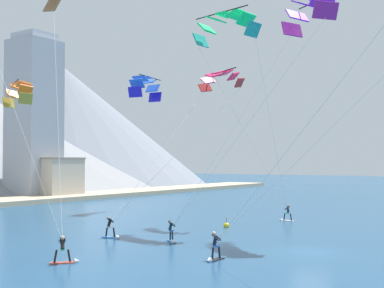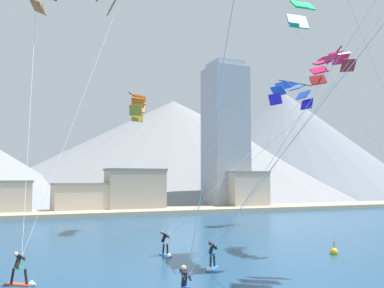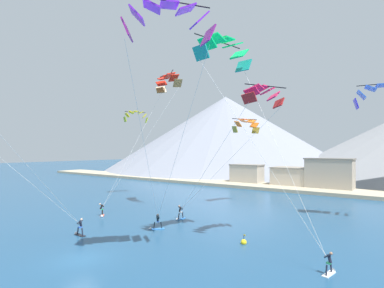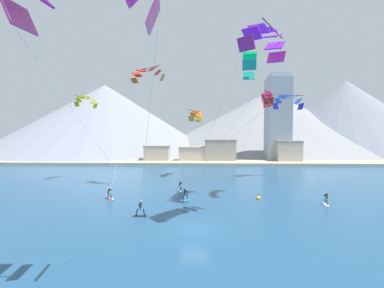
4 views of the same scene
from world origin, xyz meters
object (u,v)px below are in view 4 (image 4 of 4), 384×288
object	(u,v)px
kitesurfer_near_lead	(181,188)
parafoil_kite_distant_high_outer	(86,100)
kitesurfer_mid_center	(326,201)
parafoil_kite_far_left	(147,74)
parafoil_kite_near_trail	(264,41)
race_marker_buoy	(258,198)
parafoil_kite_near_lead	(266,99)
parafoil_kite_mid_center	(250,63)
kitesurfer_near_trail	(184,197)
parafoil_kite_distant_low_drift	(196,115)
kitesurfer_far_left	(110,196)
kitesurfer_far_right	(139,211)
parafoil_kite_distant_mid_solo	(288,101)

from	to	relation	value
kitesurfer_near_lead	parafoil_kite_distant_high_outer	world-z (taller)	parafoil_kite_distant_high_outer
kitesurfer_mid_center	parafoil_kite_far_left	world-z (taller)	parafoil_kite_far_left
parafoil_kite_near_trail	parafoil_kite_distant_high_outer	xyz separation A→B (m)	(-28.79, 22.94, -3.11)
race_marker_buoy	parafoil_kite_near_lead	bearing A→B (deg)	49.32
parafoil_kite_near_lead	parafoil_kite_mid_center	distance (m)	5.70
kitesurfer_near_trail	parafoil_kite_mid_center	bearing A→B (deg)	1.68
parafoil_kite_mid_center	parafoil_kite_distant_low_drift	bearing A→B (deg)	111.05
kitesurfer_near_lead	parafoil_kite_near_trail	size ratio (longest dim) A/B	0.10
kitesurfer_near_trail	parafoil_kite_distant_low_drift	bearing A→B (deg)	86.14
kitesurfer_far_left	parafoil_kite_near_lead	xyz separation A→B (m)	(21.87, 2.23, 13.57)
kitesurfer_far_right	race_marker_buoy	distance (m)	16.82
kitesurfer_near_trail	parafoil_kite_near_trail	size ratio (longest dim) A/B	0.09
parafoil_kite_mid_center	race_marker_buoy	distance (m)	18.42
parafoil_kite_near_lead	race_marker_buoy	xyz separation A→B (m)	(-1.25, -1.46, -13.96)
parafoil_kite_mid_center	kitesurfer_near_lead	bearing A→B (deg)	152.66
kitesurfer_near_lead	race_marker_buoy	distance (m)	11.91
parafoil_kite_distant_mid_solo	parafoil_kite_distant_high_outer	bearing A→B (deg)	-175.20
parafoil_kite_distant_mid_solo	parafoil_kite_distant_low_drift	bearing A→B (deg)	177.13
kitesurfer_far_right	parafoil_kite_distant_low_drift	xyz separation A→B (m)	(5.96, 26.15, 12.46)
kitesurfer_near_trail	parafoil_kite_distant_mid_solo	xyz separation A→B (m)	(20.10, 18.65, 15.28)
parafoil_kite_distant_mid_solo	parafoil_kite_near_trail	bearing A→B (deg)	-113.49
kitesurfer_near_lead	parafoil_kite_distant_low_drift	xyz separation A→B (m)	(2.20, 14.35, 12.47)
parafoil_kite_distant_mid_solo	race_marker_buoy	xyz separation A→B (m)	(-9.80, -17.50, -15.64)
kitesurfer_mid_center	parafoil_kite_mid_center	bearing A→B (deg)	171.09
parafoil_kite_far_left	parafoil_kite_distant_low_drift	size ratio (longest dim) A/B	3.63
parafoil_kite_near_trail	kitesurfer_far_left	bearing A→B (deg)	157.03
parafoil_kite_distant_low_drift	parafoil_kite_distant_mid_solo	bearing A→B (deg)	-2.87
kitesurfer_near_lead	parafoil_kite_mid_center	bearing A→B (deg)	-27.34
parafoil_kite_distant_mid_solo	race_marker_buoy	size ratio (longest dim) A/B	6.24
kitesurfer_near_trail	parafoil_kite_distant_low_drift	world-z (taller)	parafoil_kite_distant_low_drift
parafoil_kite_distant_low_drift	parafoil_kite_near_trail	bearing A→B (deg)	-74.93
kitesurfer_mid_center	parafoil_kite_far_left	distance (m)	33.27
parafoil_kite_distant_mid_solo	kitesurfer_far_left	bearing A→B (deg)	-149.01
kitesurfer_mid_center	parafoil_kite_distant_low_drift	distance (m)	29.71
parafoil_kite_mid_center	parafoil_kite_distant_high_outer	xyz separation A→B (m)	(-28.89, 15.01, -2.92)
kitesurfer_mid_center	parafoil_kite_near_trail	distance (m)	21.60
parafoil_kite_distant_high_outer	parafoil_kite_mid_center	bearing A→B (deg)	-27.46
kitesurfer_near_trail	kitesurfer_mid_center	size ratio (longest dim) A/B	0.98
parafoil_kite_distant_mid_solo	kitesurfer_near_lead	bearing A→B (deg)	-147.42
kitesurfer_near_lead	parafoil_kite_distant_low_drift	distance (m)	19.14
parafoil_kite_distant_low_drift	parafoil_kite_mid_center	bearing A→B (deg)	-68.95
parafoil_kite_near_trail	parafoil_kite_distant_high_outer	distance (m)	36.94
kitesurfer_near_trail	parafoil_kite_near_trail	world-z (taller)	parafoil_kite_near_trail
parafoil_kite_near_lead	parafoil_kite_far_left	world-z (taller)	parafoil_kite_far_left
parafoil_kite_mid_center	parafoil_kite_near_lead	bearing A→B (deg)	40.12
kitesurfer_far_left	kitesurfer_far_right	xyz separation A→B (m)	(5.68, -6.93, 0.03)
kitesurfer_near_trail	parafoil_kite_mid_center	world-z (taller)	parafoil_kite_mid_center
kitesurfer_near_trail	kitesurfer_far_right	world-z (taller)	kitesurfer_far_right
parafoil_kite_distant_high_outer	parafoil_kite_distant_mid_solo	distance (m)	40.37
kitesurfer_near_lead	parafoil_kite_far_left	xyz separation A→B (m)	(-5.98, 4.25, 18.74)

